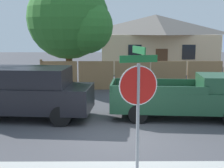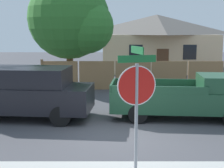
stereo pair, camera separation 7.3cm
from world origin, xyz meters
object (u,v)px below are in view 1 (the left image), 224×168
Objects in this scene: oak_tree at (72,20)px; orange_pickup at (188,97)px; house at (155,42)px; red_suv at (25,91)px; stop_sign at (138,94)px.

oak_tree is 9.17m from orange_pickup.
orange_pickup is (-0.90, -15.29, -1.59)m from house.
oak_tree is at bearing 132.00° from orange_pickup.
oak_tree is 7.52m from red_suv.
orange_pickup is (6.18, -0.02, -0.22)m from red_suv.
house is 10.48m from oak_tree.
oak_tree is at bearing 86.83° from red_suv.
stop_sign is (-3.28, -20.47, -0.42)m from house.
house is 20.74m from stop_sign.
stop_sign reaches higher than red_suv.
orange_pickup is at bearing -53.08° from oak_tree.
oak_tree is at bearing -125.97° from house.
house is 1.51× the size of oak_tree.
orange_pickup is (5.18, -6.90, -3.10)m from oak_tree.
red_suv is 6.52m from stop_sign.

